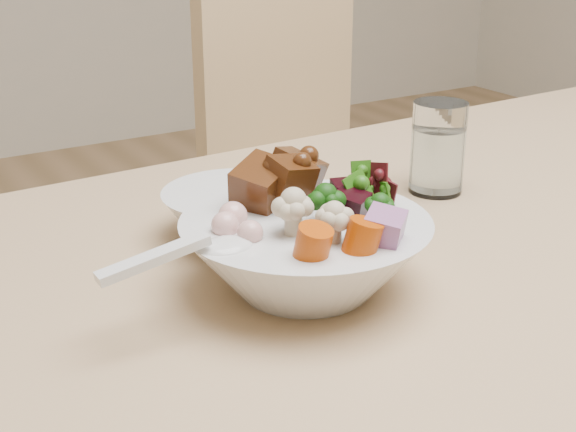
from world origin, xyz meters
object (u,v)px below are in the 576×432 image
(water_glass, at_px, (438,151))
(side_bowl, at_px, (235,214))
(dining_table, at_px, (539,284))
(food_bowl, at_px, (306,248))
(chair_far, at_px, (321,188))

(water_glass, relative_size, side_bowl, 0.72)
(dining_table, xyz_separation_m, food_bowl, (-0.30, 0.01, 0.11))
(side_bowl, bearing_deg, water_glass, -0.30)
(dining_table, xyz_separation_m, water_glass, (-0.03, 0.14, 0.12))
(food_bowl, bearing_deg, water_glass, 26.41)
(chair_far, height_order, side_bowl, chair_far)
(chair_far, bearing_deg, water_glass, -125.58)
(chair_far, distance_m, food_bowl, 0.86)
(dining_table, distance_m, food_bowl, 0.32)
(chair_far, bearing_deg, side_bowl, -145.88)
(food_bowl, xyz_separation_m, side_bowl, (-0.00, 0.13, -0.01))
(dining_table, relative_size, side_bowl, 10.19)
(chair_far, xyz_separation_m, water_glass, (-0.20, -0.54, 0.25))
(side_bowl, bearing_deg, food_bowl, -89.96)
(water_glass, distance_m, side_bowl, 0.27)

